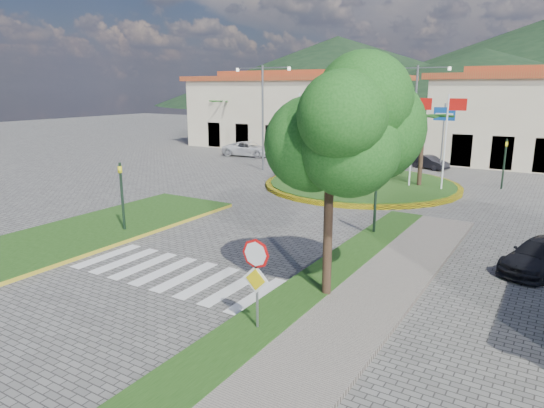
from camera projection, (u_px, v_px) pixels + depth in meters
The scene contains 22 objects.
ground at pixel (75, 318), 13.80m from camera, with size 160.00×160.00×0.00m, color #5B5956.
sidewalk_right at pixel (293, 341), 12.38m from camera, with size 4.00×28.00×0.15m, color gray.
verge_right at pixel (254, 329), 12.99m from camera, with size 1.60×28.00×0.18m, color #1C4213.
median_left at pixel (96, 229), 22.05m from camera, with size 5.00×14.00×0.18m, color #1C4213.
crosswalk at pixel (173, 273), 17.11m from camera, with size 8.00×3.00×0.01m, color silver.
roundabout_island at pixel (361, 184), 31.97m from camera, with size 12.70×12.70×6.00m.
stop_sign at pixel (256, 270), 12.51m from camera, with size 0.80×0.11×2.65m.
deciduous_tree at pixel (331, 131), 13.92m from camera, with size 3.60×3.60×6.80m.
traffic_light_left at pixel (122, 191), 21.37m from camera, with size 0.15×0.18×3.20m.
traffic_light_right at pixel (376, 193), 20.99m from camera, with size 0.15×0.18×3.20m.
traffic_light_far at pixel (505, 159), 30.80m from camera, with size 0.18×0.15×3.20m.
direction_sign_west at pixel (381, 123), 39.63m from camera, with size 1.60×0.14×5.20m.
direction_sign_east at pixel (444, 125), 37.08m from camera, with size 1.60×0.14×5.20m.
street_lamp_centre at pixel (415, 112), 37.07m from camera, with size 4.80×0.16×8.00m.
street_lamp_west at pixel (263, 112), 37.19m from camera, with size 4.80×0.16×8.00m.
building_left at pixel (294, 111), 51.47m from camera, with size 23.32×9.54×8.05m.
hill_far_west at pixel (337, 72), 155.12m from camera, with size 140.00×140.00×22.00m, color black.
hill_near_back at pixel (481, 80), 124.65m from camera, with size 110.00×110.00×16.00m, color black.
white_van at pixel (249, 149), 45.81m from camera, with size 2.28×4.95×1.37m, color silver.
car_dark_a at pixel (386, 161), 39.02m from camera, with size 1.31×3.25×1.11m, color black.
car_dark_b at pixel (429, 162), 38.81m from camera, with size 1.12×3.21×1.06m, color black.
car_side_right at pixel (541, 256), 17.21m from camera, with size 1.58×3.90×1.13m, color black.
Camera 1 is at (11.40, -7.83, 6.41)m, focal length 32.00 mm.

